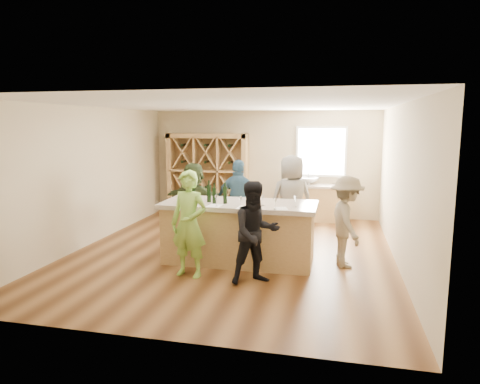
% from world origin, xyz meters
% --- Properties ---
extents(floor, '(6.00, 7.00, 0.10)m').
position_xyz_m(floor, '(0.00, 0.00, -0.05)').
color(floor, brown).
rests_on(floor, ground).
extents(ceiling, '(6.00, 7.00, 0.10)m').
position_xyz_m(ceiling, '(0.00, 0.00, 2.85)').
color(ceiling, white).
rests_on(ceiling, ground).
extents(wall_back, '(6.00, 0.10, 2.80)m').
position_xyz_m(wall_back, '(0.00, 3.55, 1.40)').
color(wall_back, tan).
rests_on(wall_back, ground).
extents(wall_front, '(6.00, 0.10, 2.80)m').
position_xyz_m(wall_front, '(0.00, -3.55, 1.40)').
color(wall_front, tan).
rests_on(wall_front, ground).
extents(wall_left, '(0.10, 7.00, 2.80)m').
position_xyz_m(wall_left, '(-3.05, 0.00, 1.40)').
color(wall_left, tan).
rests_on(wall_left, ground).
extents(wall_right, '(0.10, 7.00, 2.80)m').
position_xyz_m(wall_right, '(3.05, 0.00, 1.40)').
color(wall_right, tan).
rests_on(wall_right, ground).
extents(window_frame, '(1.30, 0.06, 1.30)m').
position_xyz_m(window_frame, '(1.50, 3.47, 1.75)').
color(window_frame, white).
rests_on(window_frame, wall_back).
extents(window_pane, '(1.18, 0.01, 1.18)m').
position_xyz_m(window_pane, '(1.50, 3.44, 1.75)').
color(window_pane, white).
rests_on(window_pane, wall_back).
extents(wine_rack, '(2.20, 0.45, 2.20)m').
position_xyz_m(wine_rack, '(-1.50, 3.27, 1.10)').
color(wine_rack, tan).
rests_on(wine_rack, floor).
extents(back_counter_base, '(1.60, 0.58, 0.86)m').
position_xyz_m(back_counter_base, '(1.40, 3.20, 0.43)').
color(back_counter_base, tan).
rests_on(back_counter_base, floor).
extents(back_counter_top, '(1.70, 0.62, 0.06)m').
position_xyz_m(back_counter_top, '(1.40, 3.20, 0.89)').
color(back_counter_top, '#BAA998').
rests_on(back_counter_top, back_counter_base).
extents(sink, '(0.54, 0.54, 0.19)m').
position_xyz_m(sink, '(1.20, 3.20, 1.01)').
color(sink, silver).
rests_on(sink, back_counter_top).
extents(faucet, '(0.02, 0.02, 0.30)m').
position_xyz_m(faucet, '(1.20, 3.38, 1.07)').
color(faucet, silver).
rests_on(faucet, back_counter_top).
extents(tasting_counter_base, '(2.60, 1.00, 1.00)m').
position_xyz_m(tasting_counter_base, '(0.25, -0.52, 0.50)').
color(tasting_counter_base, tan).
rests_on(tasting_counter_base, floor).
extents(tasting_counter_top, '(2.72, 1.12, 0.08)m').
position_xyz_m(tasting_counter_top, '(0.25, -0.52, 1.04)').
color(tasting_counter_top, '#BAA998').
rests_on(tasting_counter_top, tasting_counter_base).
extents(wine_bottle_a, '(0.09, 0.09, 0.32)m').
position_xyz_m(wine_bottle_a, '(-0.54, -0.70, 1.24)').
color(wine_bottle_a, black).
rests_on(wine_bottle_a, tasting_counter_top).
extents(wine_bottle_b, '(0.08, 0.08, 0.30)m').
position_xyz_m(wine_bottle_b, '(-0.51, -0.78, 1.23)').
color(wine_bottle_b, black).
rests_on(wine_bottle_b, tasting_counter_top).
extents(wine_bottle_c, '(0.10, 0.10, 0.31)m').
position_xyz_m(wine_bottle_c, '(-0.28, -0.60, 1.23)').
color(wine_bottle_c, black).
rests_on(wine_bottle_c, tasting_counter_top).
extents(wine_bottle_d, '(0.09, 0.09, 0.28)m').
position_xyz_m(wine_bottle_d, '(-0.14, -0.73, 1.22)').
color(wine_bottle_d, black).
rests_on(wine_bottle_d, tasting_counter_top).
extents(wine_bottle_e, '(0.09, 0.09, 0.29)m').
position_xyz_m(wine_bottle_e, '(0.03, -0.67, 1.23)').
color(wine_bottle_e, black).
rests_on(wine_bottle_e, tasting_counter_top).
extents(wine_glass_a, '(0.09, 0.09, 0.19)m').
position_xyz_m(wine_glass_a, '(-0.04, -0.97, 1.18)').
color(wine_glass_a, white).
rests_on(wine_glass_a, tasting_counter_top).
extents(wine_glass_b, '(0.08, 0.08, 0.19)m').
position_xyz_m(wine_glass_b, '(0.39, -1.02, 1.18)').
color(wine_glass_b, white).
rests_on(wine_glass_b, tasting_counter_top).
extents(wine_glass_c, '(0.07, 0.07, 0.16)m').
position_xyz_m(wine_glass_c, '(0.96, -1.01, 1.16)').
color(wine_glass_c, white).
rests_on(wine_glass_c, tasting_counter_top).
extents(wine_glass_d, '(0.07, 0.07, 0.17)m').
position_xyz_m(wine_glass_d, '(0.70, -0.71, 1.16)').
color(wine_glass_d, white).
rests_on(wine_glass_d, tasting_counter_top).
extents(wine_glass_e, '(0.08, 0.08, 0.19)m').
position_xyz_m(wine_glass_e, '(1.26, -0.73, 1.18)').
color(wine_glass_e, white).
rests_on(wine_glass_e, tasting_counter_top).
extents(tasting_menu_a, '(0.24, 0.32, 0.00)m').
position_xyz_m(tasting_menu_a, '(-0.09, -0.91, 1.08)').
color(tasting_menu_a, white).
rests_on(tasting_menu_a, tasting_counter_top).
extents(tasting_menu_b, '(0.25, 0.33, 0.00)m').
position_xyz_m(tasting_menu_b, '(0.45, -0.96, 1.08)').
color(tasting_menu_b, white).
rests_on(tasting_menu_b, tasting_counter_top).
extents(tasting_menu_c, '(0.27, 0.32, 0.00)m').
position_xyz_m(tasting_menu_c, '(1.04, -0.91, 1.08)').
color(tasting_menu_c, white).
rests_on(tasting_menu_c, tasting_counter_top).
extents(person_near_left, '(0.70, 0.57, 1.73)m').
position_xyz_m(person_near_left, '(-0.37, -1.41, 0.86)').
color(person_near_left, '#8CC64C').
rests_on(person_near_left, floor).
extents(person_near_right, '(0.88, 0.76, 1.60)m').
position_xyz_m(person_near_right, '(0.73, -1.48, 0.80)').
color(person_near_right, black).
rests_on(person_near_right, floor).
extents(person_server, '(0.73, 1.11, 1.59)m').
position_xyz_m(person_server, '(2.11, -0.36, 0.79)').
color(person_server, gray).
rests_on(person_server, floor).
extents(person_far_mid, '(1.04, 0.58, 1.73)m').
position_xyz_m(person_far_mid, '(-0.05, 0.78, 0.86)').
color(person_far_mid, '#335972').
rests_on(person_far_mid, floor).
extents(person_far_right, '(1.07, 0.93, 1.84)m').
position_xyz_m(person_far_right, '(1.03, 0.80, 0.92)').
color(person_far_right, slate).
rests_on(person_far_right, floor).
extents(person_far_left, '(1.62, 0.88, 1.65)m').
position_xyz_m(person_far_left, '(-1.06, 0.83, 0.83)').
color(person_far_left, '#263319').
rests_on(person_far_left, floor).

